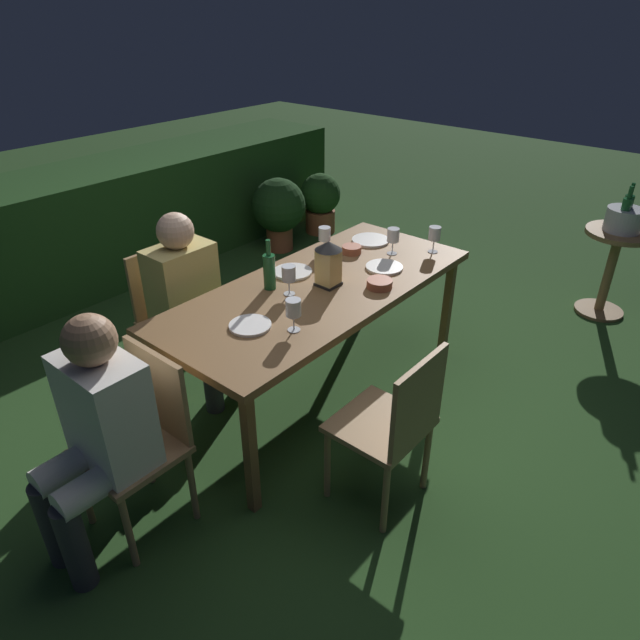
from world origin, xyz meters
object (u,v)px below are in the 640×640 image
Objects in this scene: wine_glass_c at (435,235)px; side_table at (613,260)px; green_bottle_on_table at (269,271)px; wine_glass_e at (293,309)px; plate_a at (250,325)px; chair_head_near at (142,434)px; ice_bucket at (624,218)px; bowl_olives at (380,283)px; dining_table at (320,294)px; chair_side_right_a at (174,311)px; chair_side_left_a at (393,422)px; potted_plant_corner at (320,200)px; wine_glass_a at (393,236)px; plate_b at (384,267)px; person_in_cream at (96,431)px; wine_glass_d at (289,275)px; lantern_centerpiece at (328,261)px; wine_glass_b at (325,235)px; bowl_bread at (352,249)px; plate_d at (293,272)px; potted_plant_by_hedge at (279,209)px; plate_c at (371,240)px; person_in_mustard at (191,299)px.

side_table is at bearing -28.87° from wine_glass_c.
green_bottle_on_table is 0.48m from wine_glass_e.
chair_head_near is at bearing 177.29° from plate_a.
bowl_olives is at bearing 159.94° from ice_bucket.
dining_table is 2.27× the size of chair_side_right_a.
chair_side_left_a is 1.41× the size of potted_plant_corner.
plate_b is at bearing -157.72° from wine_glass_a.
chair_side_right_a is 0.76× the size of person_in_cream.
bowl_olives is (0.39, -0.33, -0.09)m from wine_glass_d.
lantern_centerpiece is 0.91× the size of green_bottle_on_table.
chair_side_left_a and chair_side_right_a have the same top height.
wine_glass_b is 1.00× the size of wine_glass_e.
ice_bucket is at bearing -33.54° from bowl_bread.
potted_plant_corner is (-0.08, 2.82, -0.11)m from side_table.
wine_glass_a reaches higher than plate_d.
bowl_olives is 0.24× the size of potted_plant_corner.
person_in_cream is 5.14× the size of plate_b.
wine_glass_a is 0.75× the size of plate_b.
wine_glass_e is 1.01m from bowl_bread.
chair_head_near is 3.30m from potted_plant_by_hedge.
green_bottle_on_table is at bearing 58.50° from wine_glass_e.
bowl_bread is at bearing 55.38° from bowl_olives.
green_bottle_on_table is (0.24, 1.01, 0.38)m from chair_side_left_a.
wine_glass_c is at bearing -49.31° from wine_glass_b.
wine_glass_b is at bearing -139.27° from potted_plant_corner.
wine_glass_c is at bearing -6.15° from person_in_cream.
plate_a is at bearing 121.58° from wine_glass_e.
potted_plant_by_hedge is at bearing 33.17° from chair_head_near.
ice_bucket is at bearing -16.32° from chair_head_near.
chair_side_right_a is at bearing 45.84° from chair_head_near.
wine_glass_b is 0.69m from wine_glass_c.
person_in_cream is at bearing -175.56° from plate_c.
wine_glass_e is (-1.10, -0.16, 0.00)m from wine_glass_a.
chair_side_right_a is 0.25m from person_in_mustard.
wine_glass_d is 0.39m from wine_glass_e.
chair_head_near is (-0.79, 0.81, 0.00)m from chair_side_left_a.
wine_glass_b is at bearing -127.03° from potted_plant_by_hedge.
wine_glass_e reaches higher than plate_c.
ice_bucket reaches higher than wine_glass_c.
wine_glass_a is (0.85, -0.25, 0.01)m from green_bottle_on_table.
side_table is at bearing -88.30° from potted_plant_corner.
wine_glass_e is at bearing -121.50° from green_bottle_on_table.
side_table is (2.68, -1.83, -0.04)m from chair_side_right_a.
wine_glass_b is 1.00× the size of wine_glass_d.
potted_plant_by_hedge is at bearing 31.40° from person_in_cream.
potted_plant_by_hedge is (-0.70, 2.82, -0.03)m from side_table.
green_bottle_on_table is at bearing -61.10° from person_in_mustard.
plate_a is 3.31m from potted_plant_corner.
plate_a is 1.07m from bowl_bread.
potted_plant_by_hedge is (1.33, 2.08, -0.37)m from bowl_olives.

